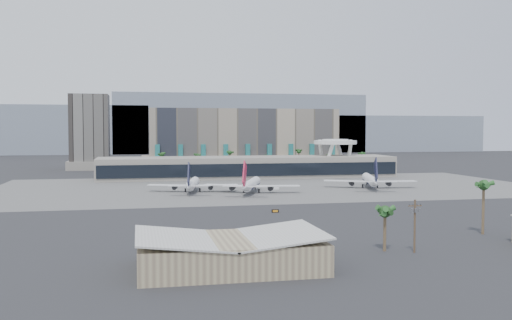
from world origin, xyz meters
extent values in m
plane|color=#232326|center=(0.00, 0.00, 0.00)|extent=(900.00, 900.00, 0.00)
cube|color=#5B5B59|center=(0.00, 55.00, 0.03)|extent=(260.00, 130.00, 0.06)
cube|color=gray|center=(-180.00, 470.00, 27.50)|extent=(260.00, 60.00, 55.00)
cube|color=gray|center=(60.00, 470.00, 35.00)|extent=(300.00, 60.00, 70.00)
cube|color=gray|center=(260.00, 470.00, 22.50)|extent=(220.00, 60.00, 45.00)
cube|color=tan|center=(10.00, 175.00, 21.00)|extent=(130.00, 22.00, 42.00)
cube|color=tan|center=(10.00, 173.00, 5.00)|extent=(140.00, 30.00, 10.00)
cube|color=#217273|center=(-50.00, 163.00, 9.00)|extent=(3.00, 2.00, 18.00)
cube|color=#217273|center=(-35.00, 163.00, 9.00)|extent=(3.00, 2.00, 18.00)
cube|color=#217273|center=(-20.00, 163.00, 9.00)|extent=(3.00, 2.00, 18.00)
cube|color=#217273|center=(-5.00, 163.00, 9.00)|extent=(3.00, 2.00, 18.00)
cube|color=#217273|center=(10.00, 163.00, 9.00)|extent=(3.00, 2.00, 18.00)
cube|color=#217273|center=(25.00, 163.00, 9.00)|extent=(3.00, 2.00, 18.00)
cube|color=#217273|center=(40.00, 163.00, 9.00)|extent=(3.00, 2.00, 18.00)
cube|color=#217273|center=(55.00, 163.00, 9.00)|extent=(3.00, 2.00, 18.00)
cube|color=#217273|center=(70.00, 163.00, 9.00)|extent=(3.00, 2.00, 18.00)
cube|color=black|center=(-95.00, 200.00, 26.00)|extent=(26.00, 26.00, 52.00)
cube|color=gray|center=(-95.00, 200.00, 3.00)|extent=(30.00, 30.00, 6.00)
cube|color=gray|center=(0.00, 110.00, 6.00)|extent=(170.00, 32.00, 12.00)
cube|color=black|center=(0.00, 93.80, 5.50)|extent=(168.00, 0.60, 7.00)
cube|color=black|center=(0.00, 110.00, 13.25)|extent=(170.00, 12.00, 2.50)
cylinder|color=white|center=(61.36, 122.36, 11.00)|extent=(6.98, 6.99, 21.89)
cylinder|color=white|center=(48.64, 122.36, 11.00)|extent=(6.98, 6.99, 21.89)
cylinder|color=white|center=(48.64, 109.64, 11.00)|extent=(6.98, 6.99, 21.89)
cylinder|color=white|center=(61.36, 109.64, 11.00)|extent=(6.98, 6.99, 21.89)
cylinder|color=white|center=(55.00, 116.00, 20.00)|extent=(26.00, 26.00, 2.20)
cylinder|color=white|center=(55.00, 116.00, 21.30)|extent=(16.00, 16.00, 1.20)
cylinder|color=brown|center=(-70.00, 145.00, 6.00)|extent=(0.70, 0.70, 12.00)
sphere|color=#20471C|center=(-70.00, 145.00, 11.70)|extent=(2.80, 2.80, 2.80)
cylinder|color=brown|center=(-48.00, 145.00, 6.00)|extent=(0.70, 0.70, 12.00)
sphere|color=#20471C|center=(-48.00, 145.00, 11.70)|extent=(2.80, 2.80, 2.80)
cylinder|color=brown|center=(-26.00, 145.00, 6.00)|extent=(0.70, 0.70, 12.00)
sphere|color=#20471C|center=(-26.00, 145.00, 11.70)|extent=(2.80, 2.80, 2.80)
cylinder|color=brown|center=(-5.00, 145.00, 6.00)|extent=(0.70, 0.70, 12.00)
sphere|color=#20471C|center=(-5.00, 145.00, 11.70)|extent=(2.80, 2.80, 2.80)
cylinder|color=brown|center=(18.00, 145.00, 6.00)|extent=(0.70, 0.70, 12.00)
sphere|color=#20471C|center=(18.00, 145.00, 11.70)|extent=(2.80, 2.80, 2.80)
cylinder|color=brown|center=(40.00, 145.00, 6.00)|extent=(0.70, 0.70, 12.00)
sphere|color=#20471C|center=(40.00, 145.00, 11.70)|extent=(2.80, 2.80, 2.80)
cylinder|color=brown|center=(62.00, 145.00, 6.00)|extent=(0.70, 0.70, 12.00)
sphere|color=#20471C|center=(62.00, 145.00, 11.70)|extent=(2.80, 2.80, 2.80)
cylinder|color=brown|center=(85.00, 145.00, 6.00)|extent=(0.70, 0.70, 12.00)
sphere|color=#20471C|center=(85.00, 145.00, 11.70)|extent=(2.80, 2.80, 2.80)
cube|color=#8B775C|center=(-45.00, -102.00, 3.00)|extent=(36.00, 22.00, 6.00)
cube|color=silver|center=(-54.00, -102.00, 6.40)|extent=(18.65, 22.60, 2.30)
cube|color=silver|center=(-36.00, -102.00, 6.40)|extent=(18.65, 22.60, 2.30)
cylinder|color=#4C3826|center=(-2.00, -96.00, 6.00)|extent=(0.44, 0.44, 12.00)
cube|color=#4C3826|center=(-2.00, -96.00, 10.60)|extent=(3.20, 0.22, 0.22)
cylinder|color=slate|center=(-2.90, -96.35, 9.60)|extent=(0.56, 0.56, 0.90)
cylinder|color=slate|center=(-2.00, -96.35, 9.60)|extent=(0.56, 0.56, 0.90)
cylinder|color=slate|center=(-1.10, -96.35, 9.60)|extent=(0.56, 0.56, 0.90)
cylinder|color=black|center=(-3.40, -96.00, 10.85)|extent=(0.12, 0.12, 0.30)
cylinder|color=black|center=(-0.60, -96.00, 10.85)|extent=(0.12, 0.12, 0.30)
cylinder|color=white|center=(-38.62, 41.12, 3.60)|extent=(8.81, 27.57, 4.00)
cylinder|color=black|center=(-38.62, 41.12, 3.45)|extent=(8.64, 27.01, 3.92)
cone|color=white|center=(-35.82, 56.52, 3.60)|extent=(4.74, 5.14, 4.00)
cone|color=white|center=(-41.77, 23.76, 3.90)|extent=(5.55, 9.57, 4.00)
cube|color=white|center=(-49.63, 42.10, 3.00)|extent=(18.18, 10.53, 0.35)
cube|color=white|center=(-27.97, 38.17, 3.00)|extent=(18.12, 4.53, 0.35)
cylinder|color=black|center=(-46.58, 42.06, 2.00)|extent=(2.88, 4.33, 2.20)
cylinder|color=black|center=(-30.84, 39.20, 2.00)|extent=(2.88, 4.33, 2.20)
cube|color=black|center=(-42.04, 22.28, 9.10)|extent=(2.12, 9.03, 10.53)
cube|color=white|center=(-46.38, 23.58, 4.40)|extent=(8.29, 4.60, 0.25)
cube|color=white|center=(-37.52, 21.97, 4.40)|extent=(8.08, 2.52, 0.25)
cylinder|color=black|center=(-36.72, 51.59, 0.80)|extent=(0.50, 0.50, 1.60)
cylinder|color=black|center=(-41.95, 40.71, 0.80)|extent=(0.70, 0.70, 1.60)
cylinder|color=black|center=(-35.65, 39.57, 0.80)|extent=(0.70, 0.70, 1.60)
cylinder|color=white|center=(-13.60, 32.05, 3.82)|extent=(13.67, 28.70, 4.24)
cylinder|color=black|center=(-13.60, 32.05, 3.66)|extent=(13.40, 28.12, 4.16)
cone|color=white|center=(-8.06, 47.69, 3.82)|extent=(5.59, 5.92, 4.24)
cone|color=white|center=(-19.86, 14.41, 4.14)|extent=(7.19, 10.42, 4.24)
cube|color=white|center=(-24.96, 34.95, 3.18)|extent=(18.50, 13.60, 0.37)
cube|color=white|center=(-2.96, 27.15, 3.18)|extent=(19.49, 6.71, 0.37)
cylinder|color=black|center=(-21.78, 34.38, 2.12)|extent=(3.62, 4.78, 2.33)
cylinder|color=black|center=(-5.78, 28.71, 2.12)|extent=(3.62, 4.78, 2.33)
cube|color=#BD1539|center=(-20.39, 12.91, 9.65)|extent=(3.72, 9.26, 11.17)
cube|color=white|center=(-24.71, 15.01, 4.67)|extent=(8.61, 5.99, 0.27)
cube|color=white|center=(-15.71, 11.82, 4.67)|extent=(8.78, 3.98, 0.27)
cylinder|color=black|center=(-9.83, 42.69, 0.85)|extent=(0.53, 0.53, 1.70)
cylinder|color=black|center=(-17.16, 32.18, 0.85)|extent=(0.74, 0.74, 1.70)
cylinder|color=black|center=(-10.76, 29.91, 0.85)|extent=(0.74, 0.74, 1.70)
cylinder|color=white|center=(45.57, 40.75, 3.91)|extent=(12.35, 29.67, 4.34)
cylinder|color=black|center=(45.57, 40.75, 3.75)|extent=(12.10, 29.08, 4.26)
cone|color=white|center=(50.25, 57.08, 3.91)|extent=(5.52, 5.90, 4.34)
cone|color=white|center=(40.28, 22.34, 4.24)|extent=(6.87, 10.59, 4.34)
cube|color=white|center=(33.78, 43.00, 3.26)|extent=(19.30, 13.02, 0.38)
cube|color=white|center=(56.75, 36.41, 3.26)|extent=(19.80, 5.70, 0.38)
cylinder|color=black|center=(37.07, 42.63, 2.17)|extent=(3.50, 4.83, 2.39)
cylinder|color=black|center=(53.77, 37.83, 2.17)|extent=(3.50, 4.83, 2.39)
cube|color=black|center=(39.83, 20.77, 9.88)|extent=(3.24, 9.63, 11.43)
cube|color=white|center=(35.28, 22.64, 4.78)|extent=(8.91, 5.72, 0.27)
cube|color=white|center=(44.68, 19.95, 4.78)|extent=(8.94, 3.58, 0.27)
cylinder|color=black|center=(48.76, 51.86, 0.87)|extent=(0.54, 0.54, 1.74)
cylinder|color=black|center=(41.93, 40.67, 0.87)|extent=(0.76, 0.76, 1.74)
cylinder|color=black|center=(48.61, 38.75, 0.87)|extent=(0.76, 0.76, 1.74)
cube|color=silver|center=(-43.31, 48.38, 1.20)|extent=(5.44, 4.09, 2.39)
cube|color=white|center=(-0.21, 42.74, 0.84)|extent=(3.63, 2.64, 1.68)
cube|color=black|center=(-17.90, -29.30, 0.54)|extent=(2.41, 0.50, 1.09)
cube|color=#C37916|center=(-17.90, -29.50, 0.54)|extent=(1.74, 0.18, 0.65)
cylinder|color=black|center=(-18.77, -29.30, 0.33)|extent=(0.13, 0.13, 0.65)
cylinder|color=black|center=(-17.04, -29.30, 0.33)|extent=(0.13, 0.13, 0.65)
cylinder|color=brown|center=(-7.83, -93.04, 4.69)|extent=(0.70, 0.70, 9.37)
sphere|color=#20471C|center=(-7.83, -93.04, 9.07)|extent=(2.80, 2.80, 2.80)
cylinder|color=brown|center=(26.48, -78.83, 6.69)|extent=(0.70, 0.70, 13.37)
sphere|color=#20471C|center=(26.48, -78.83, 13.07)|extent=(2.80, 2.80, 2.80)
camera|label=1|loc=(-62.69, -212.69, 27.61)|focal=40.00mm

